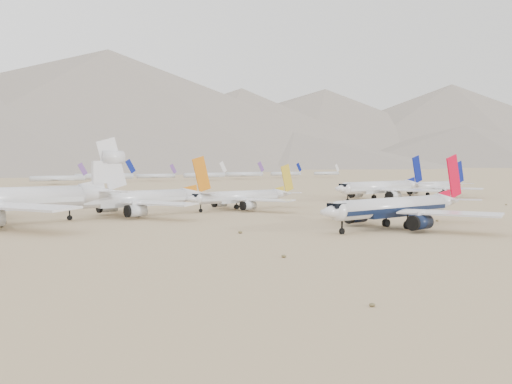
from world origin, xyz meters
The scene contains 10 objects.
ground centered at (0.00, 0.00, 0.00)m, with size 7000.00×7000.00×0.00m, color #947B56.
main_airliner centered at (5.29, -0.51, 4.82)m, with size 49.72×48.56×17.55m.
row2_navy_widebody centered at (80.71, 64.23, 5.16)m, with size 51.90×50.76×18.47m.
row2_gold_tail centered at (8.08, 63.01, 4.15)m, with size 41.66×40.74×14.83m.
row2_orange_tail centered at (-29.33, 65.23, 4.89)m, with size 48.82×47.76×17.42m.
row2_white_trijet centered at (-65.61, 64.25, 6.47)m, with size 63.11×61.68×22.36m.
row2_blue_far centered at (119.12, 65.07, 4.50)m, with size 45.45×44.44×16.15m.
distant_storage_row centered at (26.54, 322.29, 4.45)m, with size 618.70×61.63×16.03m.
foothills centered at (526.68, 1100.00, 67.15)m, with size 4637.50×1395.00×155.00m.
desert_scrub centered at (2.26, -29.21, 0.29)m, with size 261.14×121.67×0.63m.
Camera 1 is at (-105.46, -82.94, 15.44)m, focal length 40.00 mm.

